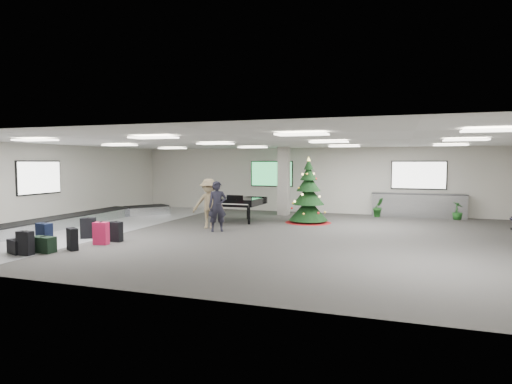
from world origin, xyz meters
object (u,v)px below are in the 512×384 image
(baggage_carousel, at_px, (81,219))
(pink_suitcase, at_px, (101,233))
(christmas_tree, at_px, (308,200))
(traveler_b, at_px, (209,204))
(grand_piano, at_px, (241,202))
(service_counter, at_px, (418,205))
(potted_plant_left, at_px, (378,207))
(traveler_a, at_px, (217,206))
(potted_plant_right, at_px, (457,211))

(baggage_carousel, relative_size, pink_suitcase, 13.90)
(christmas_tree, relative_size, traveler_b, 1.46)
(grand_piano, relative_size, traveler_b, 1.11)
(traveler_b, bearing_deg, pink_suitcase, -127.98)
(baggage_carousel, height_order, pink_suitcase, pink_suitcase)
(service_counter, distance_m, potted_plant_left, 1.78)
(grand_piano, bearing_deg, traveler_b, -101.76)
(baggage_carousel, xyz_separation_m, grand_piano, (5.74, 2.89, 0.61))
(service_counter, relative_size, traveler_b, 2.17)
(potted_plant_left, bearing_deg, service_counter, 14.31)
(baggage_carousel, xyz_separation_m, christmas_tree, (8.48, 3.46, 0.72))
(baggage_carousel, height_order, christmas_tree, christmas_tree)
(pink_suitcase, relative_size, potted_plant_left, 0.80)
(baggage_carousel, bearing_deg, traveler_a, 1.94)
(traveler_a, distance_m, traveler_b, 0.86)
(christmas_tree, relative_size, traveler_a, 1.50)
(pink_suitcase, bearing_deg, traveler_a, 47.05)
(service_counter, height_order, potted_plant_left, service_counter)
(traveler_b, xyz_separation_m, potted_plant_right, (9.19, 5.62, -0.56))
(pink_suitcase, bearing_deg, potted_plant_left, 42.92)
(baggage_carousel, height_order, potted_plant_right, potted_plant_right)
(pink_suitcase, distance_m, grand_piano, 6.50)
(baggage_carousel, distance_m, traveler_a, 5.89)
(traveler_a, bearing_deg, christmas_tree, 20.72)
(traveler_a, distance_m, potted_plant_right, 10.61)
(pink_suitcase, distance_m, potted_plant_left, 12.16)
(traveler_a, height_order, traveler_b, traveler_b)
(traveler_b, distance_m, potted_plant_right, 10.79)
(potted_plant_left, height_order, potted_plant_right, potted_plant_left)
(christmas_tree, bearing_deg, baggage_carousel, -157.82)
(baggage_carousel, relative_size, grand_piano, 4.69)
(grand_piano, relative_size, potted_plant_right, 2.75)
(traveler_b, relative_size, potted_plant_left, 2.14)
(christmas_tree, height_order, traveler_b, christmas_tree)
(traveler_b, bearing_deg, service_counter, 23.37)
(baggage_carousel, bearing_deg, service_counter, 27.67)
(grand_piano, xyz_separation_m, traveler_a, (0.11, -2.69, 0.08))
(christmas_tree, bearing_deg, service_counter, 36.93)
(traveler_b, bearing_deg, potted_plant_left, 28.44)
(baggage_carousel, relative_size, traveler_a, 5.36)
(traveler_b, xyz_separation_m, potted_plant_left, (5.89, 5.50, -0.50))
(potted_plant_right, bearing_deg, christmas_tree, -153.56)
(service_counter, relative_size, pink_suitcase, 5.80)
(baggage_carousel, bearing_deg, christmas_tree, 22.18)
(christmas_tree, height_order, potted_plant_left, christmas_tree)
(service_counter, height_order, potted_plant_right, service_counter)
(christmas_tree, relative_size, potted_plant_left, 3.11)
(grand_piano, xyz_separation_m, potted_plant_left, (5.38, 3.40, -0.39))
(pink_suitcase, bearing_deg, christmas_tree, 44.86)
(christmas_tree, distance_m, potted_plant_left, 3.90)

